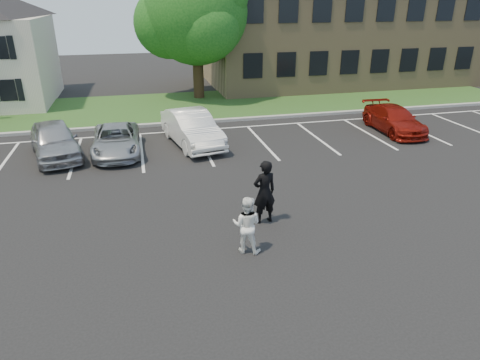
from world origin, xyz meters
name	(u,v)px	position (x,y,z in m)	size (l,w,h in m)	color
ground_plane	(248,232)	(0.00, 0.00, 0.00)	(90.00, 90.00, 0.00)	black
curb	(192,122)	(0.00, 12.00, 0.07)	(40.00, 0.30, 0.15)	gray
grass_strip	(183,106)	(0.00, 16.00, 0.04)	(44.00, 8.00, 0.08)	#2C4C18
stall_lines	(229,138)	(1.40, 8.95, 0.01)	(34.00, 5.36, 0.01)	silver
office_building	(349,27)	(14.00, 21.99, 4.16)	(22.40, 10.40, 8.30)	#998158
tree	(197,14)	(1.45, 18.25, 5.35)	(7.80, 7.20, 8.80)	black
man_black_suit	(264,192)	(0.63, 0.51, 1.00)	(0.73, 0.48, 1.99)	black
man_white_shirt	(247,225)	(-0.30, -0.94, 0.80)	(0.78, 0.61, 1.60)	white
car_silver_west	(54,140)	(-6.36, 8.19, 0.75)	(1.77, 4.40, 1.50)	#A6A5AA
car_silver_minivan	(116,140)	(-3.83, 8.04, 0.60)	(1.99, 4.31, 1.20)	#A3A5AB
car_white_sedan	(192,128)	(-0.45, 8.44, 0.78)	(1.66, 4.75, 1.57)	white
car_red_compact	(394,120)	(9.78, 8.07, 0.63)	(1.77, 4.35, 1.26)	maroon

